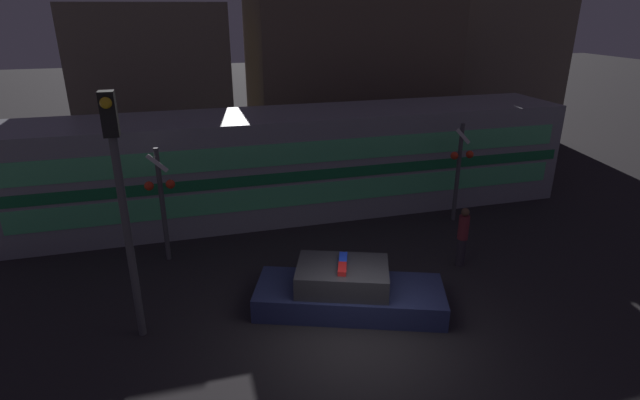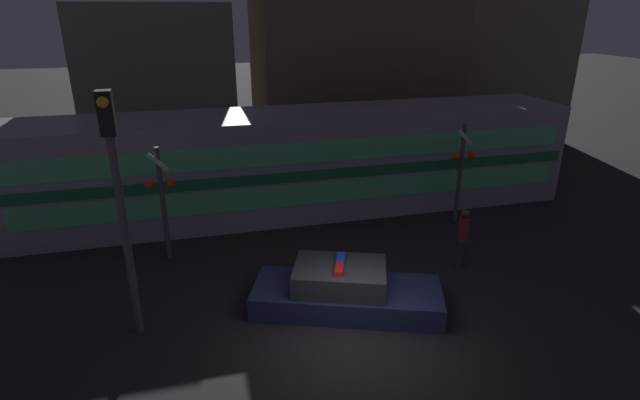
{
  "view_description": "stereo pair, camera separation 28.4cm",
  "coord_description": "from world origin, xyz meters",
  "px_view_note": "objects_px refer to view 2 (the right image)",
  "views": [
    {
      "loc": [
        -3.36,
        -8.86,
        7.18
      ],
      "look_at": [
        0.44,
        4.73,
        1.66
      ],
      "focal_mm": 28.0,
      "sensor_mm": 36.0,
      "label": 1
    },
    {
      "loc": [
        -3.08,
        -8.94,
        7.18
      ],
      "look_at": [
        0.44,
        4.73,
        1.66
      ],
      "focal_mm": 28.0,
      "sensor_mm": 36.0,
      "label": 2
    }
  ],
  "objects_px": {
    "pedestrian": "(463,238)",
    "crossing_signal_near": "(461,167)",
    "train": "(302,162)",
    "police_car": "(345,292)",
    "traffic_light_corner": "(119,193)"
  },
  "relations": [
    {
      "from": "crossing_signal_near",
      "to": "train",
      "type": "bearing_deg",
      "value": 153.82
    },
    {
      "from": "police_car",
      "to": "pedestrian",
      "type": "height_order",
      "value": "pedestrian"
    },
    {
      "from": "train",
      "to": "crossing_signal_near",
      "type": "xyz_separation_m",
      "value": [
        5.05,
        -2.48,
        0.17
      ]
    },
    {
      "from": "train",
      "to": "traffic_light_corner",
      "type": "bearing_deg",
      "value": -129.62
    },
    {
      "from": "train",
      "to": "police_car",
      "type": "relative_size",
      "value": 3.95
    },
    {
      "from": "police_car",
      "to": "crossing_signal_near",
      "type": "xyz_separation_m",
      "value": [
        5.43,
        4.22,
        1.53
      ]
    },
    {
      "from": "police_car",
      "to": "crossing_signal_near",
      "type": "relative_size",
      "value": 1.43
    },
    {
      "from": "pedestrian",
      "to": "traffic_light_corner",
      "type": "height_order",
      "value": "traffic_light_corner"
    },
    {
      "from": "train",
      "to": "traffic_light_corner",
      "type": "distance_m",
      "value": 8.54
    },
    {
      "from": "pedestrian",
      "to": "police_car",
      "type": "bearing_deg",
      "value": -162.55
    },
    {
      "from": "pedestrian",
      "to": "crossing_signal_near",
      "type": "height_order",
      "value": "crossing_signal_near"
    },
    {
      "from": "police_car",
      "to": "train",
      "type": "bearing_deg",
      "value": 107.04
    },
    {
      "from": "pedestrian",
      "to": "crossing_signal_near",
      "type": "xyz_separation_m",
      "value": [
        1.51,
        2.99,
        1.08
      ]
    },
    {
      "from": "police_car",
      "to": "traffic_light_corner",
      "type": "bearing_deg",
      "value": -162.55
    },
    {
      "from": "pedestrian",
      "to": "traffic_light_corner",
      "type": "bearing_deg",
      "value": -173.69
    }
  ]
}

